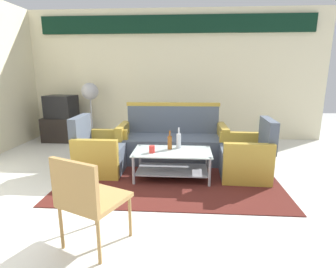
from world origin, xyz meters
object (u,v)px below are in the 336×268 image
(coffee_table, at_px, (172,160))
(bottle_brown, at_px, (170,142))
(couch, at_px, (172,142))
(armchair_right, at_px, (246,158))
(cup, at_px, (152,149))
(television, at_px, (61,107))
(tv_stand, at_px, (63,129))
(pedestal_fan, at_px, (90,95))
(armchair_left, at_px, (100,153))
(bottle_clear, at_px, (179,140))
(wicker_chair, at_px, (87,196))

(coffee_table, relative_size, bottle_brown, 4.03)
(couch, distance_m, coffee_table, 0.82)
(armchair_right, bearing_deg, couch, 60.65)
(bottle_brown, bearing_deg, coffee_table, -65.54)
(couch, xyz_separation_m, cup, (-0.24, -0.92, 0.14))
(television, bearing_deg, tv_stand, 90.00)
(couch, distance_m, pedestal_fan, 2.29)
(armchair_left, relative_size, tv_stand, 1.06)
(armchair_left, bearing_deg, pedestal_fan, -157.61)
(tv_stand, bearing_deg, bottle_clear, -34.71)
(armchair_left, distance_m, wicker_chair, 1.87)
(couch, height_order, armchair_right, couch)
(armchair_left, xyz_separation_m, wicker_chair, (0.49, -1.80, 0.21))
(cup, bearing_deg, coffee_table, 19.21)
(tv_stand, bearing_deg, couch, -24.77)
(couch, height_order, television, television)
(cup, height_order, wicker_chair, wicker_chair)
(armchair_left, height_order, pedestal_fan, pedestal_fan)
(armchair_left, bearing_deg, bottle_clear, 88.08)
(bottle_brown, bearing_deg, tv_stand, 142.83)
(bottle_brown, distance_m, bottle_clear, 0.15)
(television, height_order, wicker_chair, television)
(couch, xyz_separation_m, bottle_brown, (-0.00, -0.73, 0.20))
(wicker_chair, bearing_deg, cup, 100.30)
(bottle_brown, height_order, television, television)
(bottle_clear, height_order, pedestal_fan, pedestal_fan)
(bottle_clear, xyz_separation_m, pedestal_fan, (-1.95, 1.85, 0.49))
(cup, height_order, television, television)
(couch, bearing_deg, bottle_clear, 99.92)
(wicker_chair, bearing_deg, pedestal_fan, 132.59)
(bottle_brown, xyz_separation_m, bottle_clear, (0.13, 0.07, 0.01))
(tv_stand, distance_m, pedestal_fan, 0.99)
(armchair_left, relative_size, bottle_clear, 2.79)
(bottle_clear, height_order, wicker_chair, wicker_chair)
(bottle_clear, relative_size, wicker_chair, 0.36)
(coffee_table, bearing_deg, bottle_clear, 62.46)
(armchair_right, bearing_deg, cup, 102.19)
(bottle_brown, xyz_separation_m, wicker_chair, (-0.59, -1.68, -0.02))
(couch, bearing_deg, television, -25.68)
(armchair_left, distance_m, pedestal_fan, 2.09)
(armchair_left, relative_size, cup, 8.50)
(coffee_table, relative_size, television, 1.68)
(couch, relative_size, armchair_right, 2.13)
(coffee_table, height_order, bottle_clear, bottle_clear)
(pedestal_fan, bearing_deg, television, -175.75)
(couch, bearing_deg, armchair_right, 147.69)
(cup, relative_size, wicker_chair, 0.12)
(armchair_right, bearing_deg, tv_stand, 65.17)
(bottle_brown, distance_m, cup, 0.30)
(bottle_clear, distance_m, wicker_chair, 1.90)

